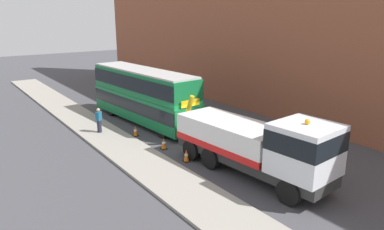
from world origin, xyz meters
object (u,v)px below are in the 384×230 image
at_px(pedestrian_onlooker, 99,121).
at_px(recovery_tow_truck, 257,144).
at_px(traffic_cone_near_bus, 135,131).
at_px(traffic_cone_near_truck, 186,156).
at_px(double_decker_bus, 143,94).
at_px(traffic_cone_midway, 164,144).

bearing_deg(pedestrian_onlooker, recovery_tow_truck, -16.31).
xyz_separation_m(traffic_cone_near_bus, traffic_cone_near_truck, (5.62, 0.31, 0.00)).
relative_size(double_decker_bus, traffic_cone_midway, 15.52).
relative_size(pedestrian_onlooker, traffic_cone_midway, 2.38).
distance_m(double_decker_bus, traffic_cone_near_bus, 3.78).
distance_m(recovery_tow_truck, traffic_cone_near_bus, 9.58).
height_order(recovery_tow_truck, traffic_cone_near_bus, recovery_tow_truck).
height_order(pedestrian_onlooker, traffic_cone_midway, pedestrian_onlooker).
bearing_deg(recovery_tow_truck, pedestrian_onlooker, -164.70).
bearing_deg(traffic_cone_midway, pedestrian_onlooker, -156.89).
bearing_deg(traffic_cone_midway, traffic_cone_near_truck, 0.65).
bearing_deg(traffic_cone_midway, traffic_cone_near_bus, -175.01).
height_order(traffic_cone_near_bus, traffic_cone_midway, same).
bearing_deg(recovery_tow_truck, traffic_cone_near_truck, -158.13).
bearing_deg(traffic_cone_midway, recovery_tow_truck, 16.79).
bearing_deg(recovery_tow_truck, traffic_cone_near_bus, -171.63).
bearing_deg(traffic_cone_near_truck, double_decker_bus, 167.88).
bearing_deg(pedestrian_onlooker, traffic_cone_midway, -12.91).
distance_m(double_decker_bus, traffic_cone_near_truck, 8.55).
distance_m(recovery_tow_truck, traffic_cone_midway, 6.44).
bearing_deg(pedestrian_onlooker, traffic_cone_near_bus, 10.31).
relative_size(recovery_tow_truck, double_decker_bus, 0.91).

